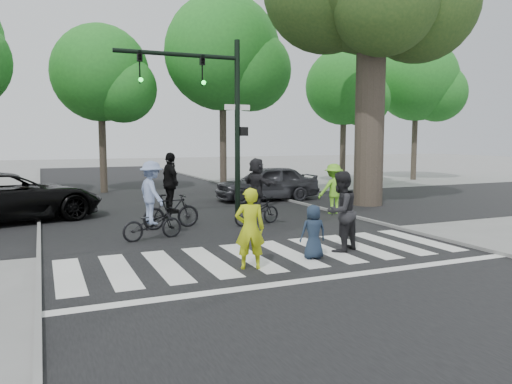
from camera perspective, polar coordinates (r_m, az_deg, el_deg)
ground at (r=11.08m, az=3.82°, el=-8.37°), size 120.00×120.00×0.00m
road_stem at (r=15.59m, az=-4.62°, el=-4.09°), size 10.00×70.00×0.01m
road_cross at (r=18.41m, az=-7.63°, el=-2.53°), size 70.00×10.00×0.01m
curb_left at (r=14.78m, az=-23.56°, el=-4.98°), size 0.10×70.00×0.10m
curb_right at (r=17.83m, az=10.96°, el=-2.73°), size 0.10×70.00×0.10m
crosswalk at (r=11.65m, az=2.32°, el=-7.59°), size 10.00×3.85×0.01m
traffic_signal at (r=16.62m, az=-4.91°, el=10.04°), size 4.45×0.29×6.00m
bg_tree_2 at (r=26.50m, az=-16.78°, el=12.44°), size 5.04×4.80×8.40m
bg_tree_3 at (r=26.78m, az=-3.04°, el=15.13°), size 6.30×6.00×10.20m
bg_tree_4 at (r=30.99m, az=10.56°, el=11.38°), size 4.83×4.60×8.15m
bg_tree_5 at (r=35.19m, az=18.42°, el=11.73°), size 5.67×5.40×9.30m
pedestrian_woman at (r=10.57m, az=-0.70°, el=-4.21°), size 0.73×0.58×1.74m
pedestrian_child at (r=11.58m, az=6.57°, el=-4.56°), size 0.66×0.47×1.26m
pedestrian_adult at (r=12.39m, az=9.66°, el=-2.21°), size 1.18×1.07×1.98m
cyclist_left at (r=13.87m, az=-11.80°, el=-1.57°), size 1.80×1.22×2.17m
cyclist_mid at (r=15.49m, az=-9.70°, el=-0.63°), size 1.84×1.14×2.35m
cyclist_right at (r=15.94m, az=0.08°, el=-0.36°), size 1.78×1.65×2.15m
car_suv at (r=18.39m, az=-26.44°, el=-0.54°), size 6.52×4.38×1.66m
car_grey at (r=22.22m, az=1.23°, el=1.04°), size 4.68×2.07×1.57m
bystander_hivis at (r=18.49m, az=8.85°, el=0.35°), size 1.20×0.70×1.84m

